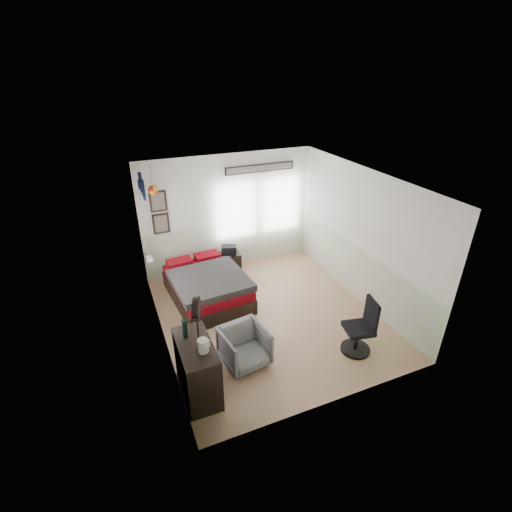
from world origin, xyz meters
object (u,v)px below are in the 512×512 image
at_px(bed, 207,286).
at_px(task_chair, 361,331).
at_px(armchair, 244,347).
at_px(nightstand, 229,263).
at_px(dresser, 197,368).

bearing_deg(bed, task_chair, -56.64).
xyz_separation_m(armchair, nightstand, (0.75, 2.94, -0.09)).
xyz_separation_m(bed, dresser, (-0.81, -2.34, 0.15)).
bearing_deg(dresser, armchair, 19.67).
distance_m(dresser, armchair, 0.91).
bearing_deg(dresser, bed, 71.01).
bearing_deg(task_chair, nightstand, 120.49).
xyz_separation_m(armchair, task_chair, (1.92, -0.48, 0.08)).
bearing_deg(dresser, task_chair, -3.66).
height_order(dresser, task_chair, task_chair).
relative_size(armchair, nightstand, 1.50).
bearing_deg(armchair, dresser, -168.48).
distance_m(dresser, nightstand, 3.62).
xyz_separation_m(bed, nightstand, (0.80, 0.90, -0.06)).
relative_size(bed, dresser, 2.05).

